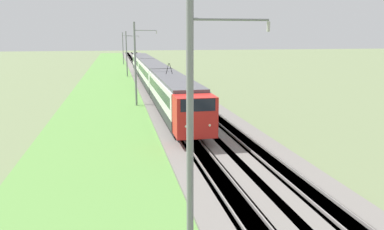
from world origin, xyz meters
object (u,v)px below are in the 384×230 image
catenary_mast_mid (136,64)px  passenger_train (153,74)px  catenary_mast_distant (123,48)px  catenary_mast_far (127,54)px  catenary_mast_near (192,139)px

catenary_mast_mid → passenger_train: bearing=-14.3°
catenary_mast_distant → catenary_mast_mid: bearing=180.0°
catenary_mast_far → catenary_mast_distant: size_ratio=0.99×
passenger_train → catenary_mast_far: bearing=-171.0°
catenary_mast_far → catenary_mast_distant: catenary_mast_distant is taller
passenger_train → catenary_mast_far: size_ratio=6.92×
catenary_mast_near → catenary_mast_far: (62.04, -0.00, -0.28)m
passenger_train → catenary_mast_far: (19.14, 3.02, 2.05)m
catenary_mast_distant → catenary_mast_near: bearing=180.0°
catenary_mast_near → catenary_mast_far: bearing=-0.0°
catenary_mast_near → catenary_mast_far: 62.04m
passenger_train → catenary_mast_near: 43.07m
catenary_mast_far → passenger_train: bearing=-171.0°
passenger_train → catenary_mast_near: (-42.91, 3.02, 2.33)m
passenger_train → catenary_mast_near: size_ratio=6.50×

